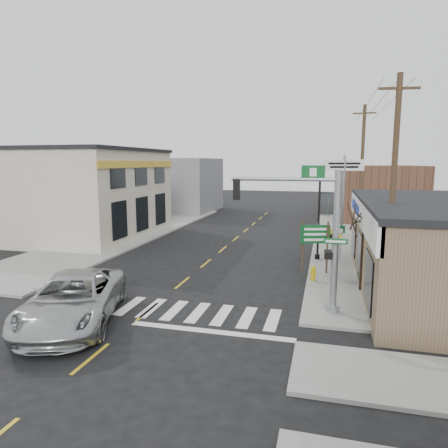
% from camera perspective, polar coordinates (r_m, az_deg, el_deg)
% --- Properties ---
extents(ground, '(140.00, 140.00, 0.00)m').
position_cam_1_polar(ground, '(16.71, -10.86, -12.18)').
color(ground, black).
rests_on(ground, ground).
extents(sidewalk_right, '(6.00, 38.00, 0.13)m').
position_cam_1_polar(sidewalk_right, '(27.77, 18.71, -3.88)').
color(sidewalk_right, gray).
rests_on(sidewalk_right, ground).
extents(sidewalk_left, '(6.00, 38.00, 0.13)m').
position_cam_1_polar(sidewalk_left, '(31.88, -15.55, -2.13)').
color(sidewalk_left, gray).
rests_on(sidewalk_left, ground).
extents(center_line, '(0.12, 56.00, 0.01)m').
position_cam_1_polar(center_line, '(23.83, -2.60, -5.62)').
color(center_line, gold).
rests_on(center_line, ground).
extents(crosswalk, '(11.00, 2.20, 0.01)m').
position_cam_1_polar(crosswalk, '(17.04, -10.28, -11.71)').
color(crosswalk, silver).
rests_on(crosswalk, ground).
extents(left_building, '(12.00, 12.00, 6.80)m').
position_cam_1_polar(left_building, '(34.44, -20.74, 4.01)').
color(left_building, beige).
rests_on(left_building, ground).
extents(bldg_distant_right, '(8.00, 10.00, 5.60)m').
position_cam_1_polar(bldg_distant_right, '(44.47, 21.21, 4.17)').
color(bldg_distant_right, brown).
rests_on(bldg_distant_right, ground).
extents(bldg_distant_left, '(9.00, 10.00, 6.40)m').
position_cam_1_polar(bldg_distant_left, '(49.45, -6.68, 5.58)').
color(bldg_distant_left, slate).
rests_on(bldg_distant_left, ground).
extents(suv, '(4.90, 7.06, 1.79)m').
position_cam_1_polar(suv, '(16.11, -20.75, -10.02)').
color(suv, '#A7A9AB').
rests_on(suv, ground).
extents(traffic_signal_pole, '(4.50, 0.37, 5.70)m').
position_cam_1_polar(traffic_signal_pole, '(15.74, 13.27, -0.24)').
color(traffic_signal_pole, gray).
rests_on(traffic_signal_pole, sidewalk_right).
extents(guide_sign, '(1.57, 0.13, 2.75)m').
position_cam_1_polar(guide_sign, '(21.60, 12.89, -2.15)').
color(guide_sign, '#463320').
rests_on(guide_sign, sidewalk_right).
extents(fire_hydrant, '(0.24, 0.24, 0.75)m').
position_cam_1_polar(fire_hydrant, '(20.37, 12.62, -6.79)').
color(fire_hydrant, gold).
rests_on(fire_hydrant, sidewalk_right).
extents(ped_crossing_sign, '(0.96, 0.07, 2.47)m').
position_cam_1_polar(ped_crossing_sign, '(21.78, 15.36, -2.35)').
color(ped_crossing_sign, gray).
rests_on(ped_crossing_sign, sidewalk_right).
extents(lamp_post, '(0.65, 0.51, 5.03)m').
position_cam_1_polar(lamp_post, '(24.45, 13.55, 1.79)').
color(lamp_post, black).
rests_on(lamp_post, sidewalk_right).
extents(dance_center_sign, '(2.96, 0.18, 6.28)m').
position_cam_1_polar(dance_center_sign, '(29.47, 16.74, 6.43)').
color(dance_center_sign, gray).
rests_on(dance_center_sign, sidewalk_right).
extents(bare_tree, '(2.34, 2.34, 4.68)m').
position_cam_1_polar(bare_tree, '(18.92, 19.51, 1.83)').
color(bare_tree, black).
rests_on(bare_tree, sidewalk_right).
extents(shrub_front, '(1.44, 1.44, 1.08)m').
position_cam_1_polar(shrub_front, '(18.61, 21.97, -8.29)').
color(shrub_front, '#183D19').
rests_on(shrub_front, sidewalk_right).
extents(shrub_back, '(1.12, 1.12, 0.84)m').
position_cam_1_polar(shrub_back, '(20.82, 20.06, -6.74)').
color(shrub_back, black).
rests_on(shrub_back, sidewalk_right).
extents(utility_pole_near, '(1.63, 0.25, 9.40)m').
position_cam_1_polar(utility_pole_near, '(18.32, 23.00, 5.02)').
color(utility_pole_near, '#483C23').
rests_on(utility_pole_near, sidewalk_right).
extents(utility_pole_far, '(1.80, 0.27, 10.37)m').
position_cam_1_polar(utility_pole_far, '(34.71, 19.08, 7.52)').
color(utility_pole_far, '#422C22').
rests_on(utility_pole_far, sidewalk_right).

